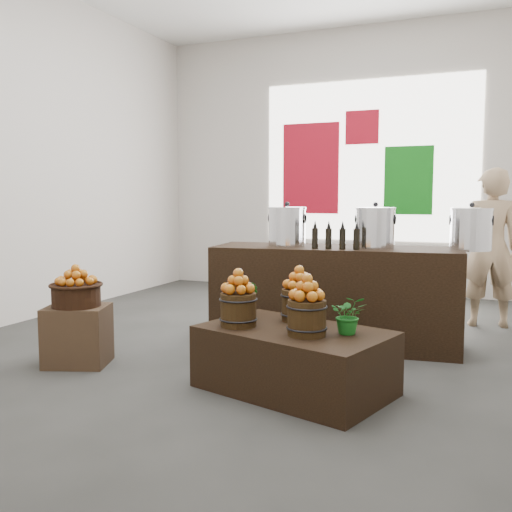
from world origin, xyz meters
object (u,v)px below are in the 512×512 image
at_px(display_table, 294,360).
at_px(shopper, 490,248).
at_px(crate, 78,335).
at_px(stock_pot_right, 471,230).
at_px(stock_pot_left, 287,228).
at_px(counter, 335,296).
at_px(stock_pot_center, 375,229).
at_px(wicker_basket, 76,296).

bearing_deg(display_table, shopper, 81.98).
distance_m(crate, stock_pot_right, 3.66).
distance_m(stock_pot_left, shopper, 2.42).
relative_size(stock_pot_left, stock_pot_right, 1.00).
xyz_separation_m(counter, stock_pot_center, (0.38, 0.05, 0.67)).
bearing_deg(stock_pot_center, display_table, -101.31).
distance_m(crate, counter, 2.44).
relative_size(crate, counter, 0.22).
xyz_separation_m(stock_pot_center, shopper, (1.02, 1.40, -0.26)).
relative_size(wicker_basket, stock_pot_left, 1.13).
distance_m(wicker_basket, display_table, 2.00).
bearing_deg(wicker_basket, shopper, 42.26).
distance_m(crate, wicker_basket, 0.35).
xyz_separation_m(crate, stock_pot_right, (3.12, 1.68, 0.90)).
relative_size(stock_pot_center, stock_pot_right, 1.00).
height_order(counter, stock_pot_center, stock_pot_center).
bearing_deg(crate, display_table, 2.32).
height_order(wicker_basket, counter, counter).
xyz_separation_m(stock_pot_center, stock_pot_right, (0.86, 0.10, 0.00)).
distance_m(wicker_basket, shopper, 4.44).
bearing_deg(display_table, stock_pot_center, 95.09).
distance_m(crate, stock_pot_left, 2.23).
relative_size(stock_pot_right, shopper, 0.21).
relative_size(counter, stock_pot_left, 6.47).
bearing_deg(crate, shopper, 42.26).
xyz_separation_m(counter, stock_pot_right, (1.23, 0.15, 0.67)).
xyz_separation_m(wicker_basket, display_table, (1.96, 0.08, -0.37)).
xyz_separation_m(wicker_basket, stock_pot_right, (3.12, 1.68, 0.54)).
height_order(stock_pot_left, stock_pot_center, same).
distance_m(stock_pot_right, shopper, 1.34).
height_order(crate, wicker_basket, wicker_basket).
bearing_deg(stock_pot_center, shopper, 54.04).
xyz_separation_m(counter, stock_pot_left, (-0.48, -0.06, 0.67)).
relative_size(wicker_basket, shopper, 0.23).
xyz_separation_m(crate, shopper, (3.28, 2.98, 0.63)).
relative_size(crate, wicker_basket, 1.25).
relative_size(wicker_basket, counter, 0.17).
bearing_deg(stock_pot_left, stock_pot_center, 6.91).
distance_m(display_table, stock_pot_left, 1.76).
height_order(crate, display_table, crate).
bearing_deg(stock_pot_center, wicker_basket, -145.11).
distance_m(stock_pot_center, shopper, 1.75).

